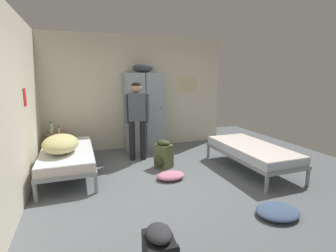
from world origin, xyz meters
name	(u,v)px	position (x,y,z in m)	size (l,w,h in m)	color
ground_plane	(173,184)	(0.00, 0.00, 0.00)	(7.82, 7.82, 0.00)	slate
room_backdrop	(92,99)	(-1.16, 1.19, 1.37)	(4.52, 4.94, 2.73)	beige
locker_bank	(144,110)	(0.07, 2.16, 0.97)	(0.90, 0.55, 2.07)	#8C99A3
shelf_unit	(57,143)	(-1.90, 2.18, 0.35)	(0.38, 0.30, 0.57)	#99704C
bed_left_rear	(67,155)	(-1.65, 1.03, 0.38)	(0.90, 1.90, 0.49)	gray
bed_right	(251,151)	(1.65, 0.12, 0.38)	(0.90, 1.90, 0.49)	gray
bedding_heap	(61,144)	(-1.74, 0.89, 0.64)	(0.59, 0.89, 0.29)	#D1C67F
person_traveler	(137,114)	(-0.26, 1.44, 1.00)	(0.52, 0.27, 1.66)	black
water_bottle	(51,128)	(-1.98, 2.20, 0.68)	(0.07, 0.07, 0.24)	silver
lotion_bottle	(59,130)	(-1.83, 2.14, 0.63)	(0.05, 0.05, 0.14)	beige
backpack_olive	(163,154)	(0.11, 0.83, 0.26)	(0.40, 0.39, 0.55)	#566038
clothes_pile_pink	(171,176)	(0.04, 0.22, 0.06)	(0.49, 0.37, 0.13)	pink
clothes_pile_denim	(278,211)	(0.93, -1.36, 0.06)	(0.58, 0.48, 0.11)	#42567A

